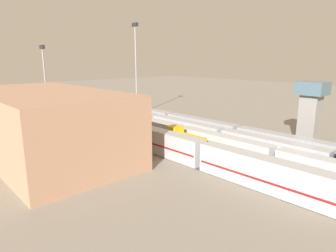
% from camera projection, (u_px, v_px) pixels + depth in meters
% --- Properties ---
extents(ground_plane, '(400.00, 400.00, 0.00)m').
position_uv_depth(ground_plane, '(149.00, 132.00, 81.11)').
color(ground_plane, gray).
extents(track_bed_0, '(140.00, 2.80, 0.12)m').
position_uv_depth(track_bed_0, '(175.00, 127.00, 87.73)').
color(track_bed_0, '#3D3833').
rests_on(track_bed_0, ground_plane).
extents(track_bed_1, '(140.00, 2.80, 0.12)m').
position_uv_depth(track_bed_1, '(162.00, 129.00, 84.41)').
color(track_bed_1, '#3D3833').
rests_on(track_bed_1, ground_plane).
extents(track_bed_2, '(140.00, 2.80, 0.12)m').
position_uv_depth(track_bed_2, '(149.00, 132.00, 81.10)').
color(track_bed_2, '#3D3833').
rests_on(track_bed_2, ground_plane).
extents(track_bed_3, '(140.00, 2.80, 0.12)m').
position_uv_depth(track_bed_3, '(134.00, 135.00, 77.78)').
color(track_bed_3, '#4C443D').
rests_on(track_bed_3, ground_plane).
extents(track_bed_4, '(140.00, 2.80, 0.12)m').
position_uv_depth(track_bed_4, '(118.00, 139.00, 74.46)').
color(track_bed_4, '#4C443D').
rests_on(track_bed_4, ground_plane).
extents(train_on_track_0, '(139.00, 3.06, 4.40)m').
position_uv_depth(train_on_track_0, '(165.00, 118.00, 90.32)').
color(train_on_track_0, maroon).
rests_on(train_on_track_0, ground_plane).
extents(train_on_track_3, '(10.00, 3.00, 5.00)m').
position_uv_depth(train_on_track_3, '(184.00, 141.00, 64.29)').
color(train_on_track_3, gold).
rests_on(train_on_track_3, ground_plane).
extents(train_on_track_4, '(71.40, 3.06, 5.00)m').
position_uv_depth(train_on_track_4, '(159.00, 142.00, 62.55)').
color(train_on_track_4, '#B7BABF').
rests_on(train_on_track_4, ground_plane).
extents(train_on_track_1, '(139.00, 3.06, 4.40)m').
position_uv_depth(train_on_track_1, '(151.00, 120.00, 87.62)').
color(train_on_track_1, '#1E6B9E').
rests_on(train_on_track_1, ground_plane).
extents(train_on_track_2, '(119.80, 3.06, 3.80)m').
position_uv_depth(train_on_track_2, '(150.00, 126.00, 80.22)').
color(train_on_track_2, silver).
rests_on(train_on_track_2, ground_plane).
extents(light_mast_0, '(2.80, 0.70, 31.71)m').
position_uv_depth(light_mast_0, '(136.00, 59.00, 102.45)').
color(light_mast_0, '#9EA0A5').
rests_on(light_mast_0, ground_plane).
extents(light_mast_1, '(2.80, 0.70, 24.01)m').
position_uv_depth(light_mast_1, '(44.00, 72.00, 94.35)').
color(light_mast_1, '#9EA0A5').
rests_on(light_mast_1, ground_plane).
extents(maintenance_shed, '(41.15, 21.23, 13.56)m').
position_uv_depth(maintenance_shed, '(47.00, 124.00, 59.66)').
color(maintenance_shed, tan).
rests_on(maintenance_shed, ground_plane).
extents(control_tower, '(6.00, 6.00, 14.64)m').
position_uv_depth(control_tower, '(311.00, 108.00, 68.85)').
color(control_tower, gray).
rests_on(control_tower, ground_plane).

